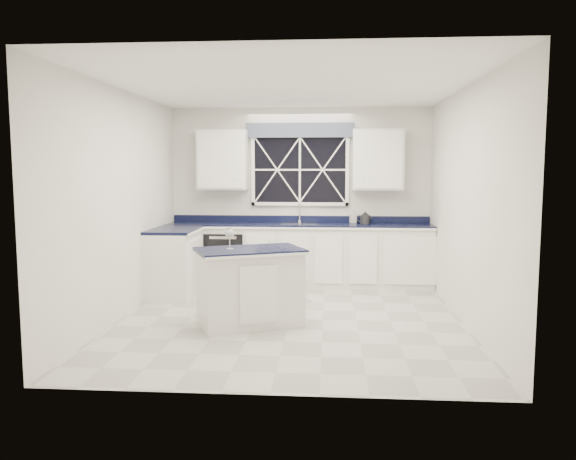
# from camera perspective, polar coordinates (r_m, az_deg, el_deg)

# --- Properties ---
(ground) EXTENTS (4.50, 4.50, 0.00)m
(ground) POSITION_cam_1_polar(r_m,az_deg,el_deg) (6.70, 0.19, -9.03)
(ground) COLOR #B4B4AF
(ground) RESTS_ON ground
(back_wall) EXTENTS (4.00, 0.10, 2.70)m
(back_wall) POSITION_cam_1_polar(r_m,az_deg,el_deg) (8.72, 1.23, 3.50)
(back_wall) COLOR silver
(back_wall) RESTS_ON ground
(base_cabinets) EXTENTS (3.99, 1.60, 0.90)m
(base_cabinets) POSITION_cam_1_polar(r_m,az_deg,el_deg) (8.38, -1.22, -2.80)
(base_cabinets) COLOR white
(base_cabinets) RESTS_ON ground
(countertop) EXTENTS (3.98, 0.64, 0.04)m
(countertop) POSITION_cam_1_polar(r_m,az_deg,el_deg) (8.46, 1.11, 0.50)
(countertop) COLOR black
(countertop) RESTS_ON base_cabinets
(dishwasher) EXTENTS (0.60, 0.58, 0.82)m
(dishwasher) POSITION_cam_1_polar(r_m,az_deg,el_deg) (8.65, -6.20, -2.82)
(dishwasher) COLOR black
(dishwasher) RESTS_ON ground
(window) EXTENTS (1.65, 0.09, 1.26)m
(window) POSITION_cam_1_polar(r_m,az_deg,el_deg) (8.67, 1.22, 6.66)
(window) COLOR black
(window) RESTS_ON ground
(upper_cabinets) EXTENTS (3.10, 0.34, 0.90)m
(upper_cabinets) POSITION_cam_1_polar(r_m,az_deg,el_deg) (8.55, 1.17, 7.14)
(upper_cabinets) COLOR white
(upper_cabinets) RESTS_ON ground
(faucet) EXTENTS (0.05, 0.20, 0.30)m
(faucet) POSITION_cam_1_polar(r_m,az_deg,el_deg) (8.63, 1.19, 1.80)
(faucet) COLOR #B5B5B7
(faucet) RESTS_ON countertop
(island) EXTENTS (1.35, 1.11, 0.87)m
(island) POSITION_cam_1_polar(r_m,az_deg,el_deg) (6.41, -3.89, -5.73)
(island) COLOR white
(island) RESTS_ON ground
(rug) EXTENTS (1.28, 0.93, 0.02)m
(rug) POSITION_cam_1_polar(r_m,az_deg,el_deg) (7.83, -2.21, -6.73)
(rug) COLOR #AAA9A5
(rug) RESTS_ON ground
(kettle) EXTENTS (0.24, 0.20, 0.18)m
(kettle) POSITION_cam_1_polar(r_m,az_deg,el_deg) (8.57, 7.82, 1.21)
(kettle) COLOR #2B2A2D
(kettle) RESTS_ON countertop
(wine_glass) EXTENTS (0.10, 0.10, 0.24)m
(wine_glass) POSITION_cam_1_polar(r_m,az_deg,el_deg) (6.30, -5.95, -0.44)
(wine_glass) COLOR silver
(wine_glass) RESTS_ON island
(soap_bottle) EXTENTS (0.11, 0.11, 0.20)m
(soap_bottle) POSITION_cam_1_polar(r_m,az_deg,el_deg) (8.66, 6.62, 1.40)
(soap_bottle) COLOR silver
(soap_bottle) RESTS_ON countertop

